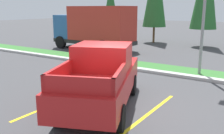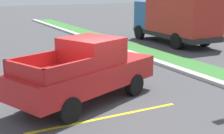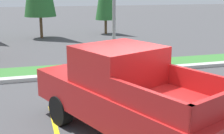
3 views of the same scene
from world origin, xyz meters
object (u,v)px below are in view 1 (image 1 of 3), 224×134
object	(u,v)px
pickup_truck_main	(101,77)
cypress_tree_leftmost	(111,3)
street_light	(204,0)
cargo_truck_distant	(95,26)

from	to	relation	value
pickup_truck_main	cypress_tree_leftmost	distance (m)	19.85
cypress_tree_leftmost	pickup_truck_main	bearing A→B (deg)	-57.08
pickup_truck_main	cypress_tree_leftmost	world-z (taller)	cypress_tree_leftmost
pickup_truck_main	cypress_tree_leftmost	xyz separation A→B (m)	(-10.69, 16.51, 2.72)
pickup_truck_main	street_light	world-z (taller)	street_light
cypress_tree_leftmost	street_light	bearing A→B (deg)	-40.65
cargo_truck_distant	cypress_tree_leftmost	bearing A→B (deg)	114.10
pickup_truck_main	street_light	size ratio (longest dim) A/B	0.90
cargo_truck_distant	cypress_tree_leftmost	distance (m)	7.70
street_light	cypress_tree_leftmost	size ratio (longest dim) A/B	0.96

